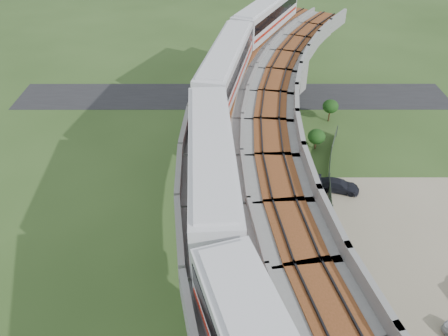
{
  "coord_description": "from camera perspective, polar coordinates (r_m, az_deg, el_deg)",
  "views": [
    {
      "loc": [
        -1.33,
        -25.55,
        27.75
      ],
      "look_at": [
        -1.31,
        2.42,
        7.5
      ],
      "focal_mm": 35.0,
      "sensor_mm": 36.0,
      "label": 1
    }
  ],
  "objects": [
    {
      "name": "fence",
      "position": [
        38.79,
        16.84,
        -10.21
      ],
      "size": [
        3.87,
        38.73,
        1.5
      ],
      "color": "#2D382D",
      "rests_on": "ground"
    },
    {
      "name": "tree_1",
      "position": [
        50.72,
        12.0,
        4.03
      ],
      "size": [
        2.0,
        2.0,
        2.47
      ],
      "color": "#382314",
      "rests_on": "ground"
    },
    {
      "name": "tree_2",
      "position": [
        42.33,
        10.23,
        -2.59
      ],
      "size": [
        2.66,
        2.66,
        2.93
      ],
      "color": "#382314",
      "rests_on": "ground"
    },
    {
      "name": "metro_train",
      "position": [
        32.57,
        3.07,
        7.55
      ],
      "size": [
        12.07,
        61.25,
        3.64
      ],
      "color": "silver",
      "rests_on": "ground"
    },
    {
      "name": "ground",
      "position": [
        37.74,
        2.03,
        -11.45
      ],
      "size": [
        160.0,
        160.0,
        0.0
      ],
      "primitive_type": "plane",
      "color": "#2E481C",
      "rests_on": "ground"
    },
    {
      "name": "car_dark",
      "position": [
        45.32,
        14.7,
        -2.21
      ],
      "size": [
        4.48,
        2.75,
        1.21
      ],
      "primitive_type": "imported",
      "rotation": [
        0.0,
        0.0,
        1.3
      ],
      "color": "black",
      "rests_on": "dirt_lot"
    },
    {
      "name": "dirt_lot",
      "position": [
        39.48,
        23.42,
        -12.64
      ],
      "size": [
        18.0,
        26.0,
        0.04
      ],
      "primitive_type": "cube",
      "color": "gray",
      "rests_on": "ground"
    },
    {
      "name": "tree_3",
      "position": [
        36.47,
        12.42,
        -10.28
      ],
      "size": [
        2.17,
        2.17,
        2.86
      ],
      "color": "#382314",
      "rests_on": "ground"
    },
    {
      "name": "tree_0",
      "position": [
        56.52,
        13.74,
        7.83
      ],
      "size": [
        1.96,
        1.96,
        2.93
      ],
      "color": "#382314",
      "rests_on": "ground"
    },
    {
      "name": "viaduct",
      "position": [
        32.08,
        9.24,
        -0.28
      ],
      "size": [
        19.58,
        73.98,
        11.4
      ],
      "color": "#99968E",
      "rests_on": "ground"
    },
    {
      "name": "asphalt_road",
      "position": [
        62.1,
        1.2,
        9.37
      ],
      "size": [
        60.0,
        8.0,
        0.03
      ],
      "primitive_type": "cube",
      "color": "#232326",
      "rests_on": "ground"
    }
  ]
}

